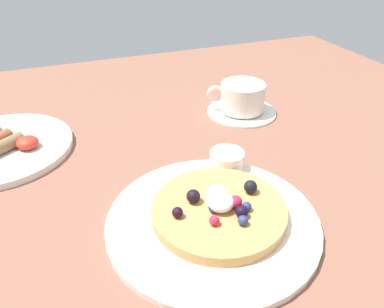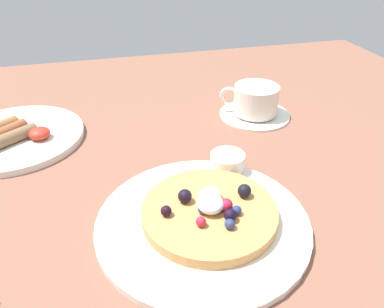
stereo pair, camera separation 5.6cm
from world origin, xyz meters
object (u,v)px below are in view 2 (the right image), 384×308
(pancake_plate, at_px, (203,222))
(breakfast_plate, at_px, (15,137))
(coffee_cup, at_px, (255,99))
(coffee_saucer, at_px, (255,114))
(syrup_ramekin, at_px, (227,162))

(pancake_plate, bearing_deg, breakfast_plate, 131.92)
(breakfast_plate, bearing_deg, coffee_cup, -2.06)
(coffee_saucer, bearing_deg, pancake_plate, -124.07)
(breakfast_plate, bearing_deg, syrup_ramekin, -30.69)
(pancake_plate, bearing_deg, syrup_ramekin, 55.75)
(breakfast_plate, bearing_deg, pancake_plate, -48.08)
(breakfast_plate, distance_m, coffee_cup, 0.47)
(breakfast_plate, bearing_deg, coffee_saucer, -2.13)
(breakfast_plate, height_order, coffee_cup, coffee_cup)
(syrup_ramekin, bearing_deg, pancake_plate, -124.25)
(syrup_ramekin, relative_size, coffee_cup, 0.47)
(coffee_saucer, bearing_deg, syrup_ramekin, -123.97)
(coffee_saucer, distance_m, coffee_cup, 0.03)
(pancake_plate, bearing_deg, coffee_saucer, 55.93)
(syrup_ramekin, relative_size, breakfast_plate, 0.22)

